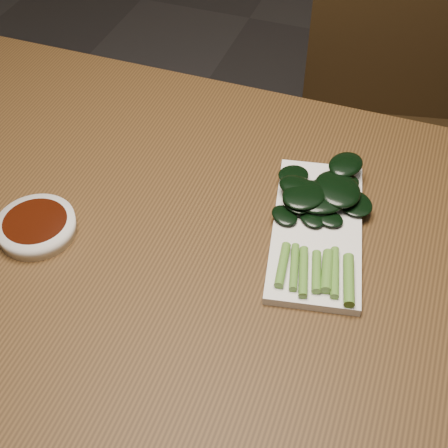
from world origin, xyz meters
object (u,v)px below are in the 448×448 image
(chair_far, at_px, (380,124))
(serving_plate, at_px, (317,230))
(table, at_px, (202,265))
(sauce_bowl, at_px, (36,226))
(gai_lan, at_px, (322,203))

(chair_far, bearing_deg, serving_plate, -104.31)
(chair_far, bearing_deg, table, -116.74)
(sauce_bowl, xyz_separation_m, serving_plate, (0.40, 0.14, -0.01))
(table, height_order, serving_plate, serving_plate)
(sauce_bowl, height_order, serving_plate, sauce_bowl)
(gai_lan, bearing_deg, serving_plate, -84.97)
(serving_plate, relative_size, gai_lan, 1.02)
(table, height_order, sauce_bowl, sauce_bowl)
(serving_plate, bearing_deg, table, -158.85)
(table, height_order, gai_lan, gai_lan)
(table, xyz_separation_m, chair_far, (0.19, 0.73, -0.19))
(table, relative_size, serving_plate, 4.45)
(serving_plate, xyz_separation_m, gai_lan, (-0.00, 0.04, 0.02))
(chair_far, distance_m, serving_plate, 0.72)
(table, distance_m, chair_far, 0.78)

